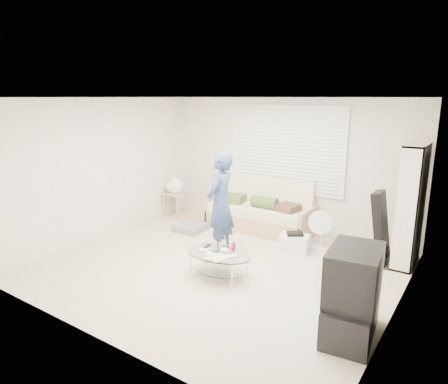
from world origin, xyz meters
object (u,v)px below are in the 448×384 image
Objects in this scene: bookshelf at (410,206)px; tv_unit at (352,294)px; futon_sofa at (260,213)px; coffee_table at (219,257)px.

tv_unit is at bearing -93.04° from bookshelf.
coffee_table is (0.54, -2.18, -0.03)m from futon_sofa.
futon_sofa is 2.71m from bookshelf.
futon_sofa is 1.12× the size of bookshelf.
futon_sofa is 2.25m from coffee_table.
futon_sofa reaches higher than coffee_table.
bookshelf is at bearing -4.11° from futon_sofa.
futon_sofa is at bearing 103.95° from coffee_table.
tv_unit is (-0.13, -2.36, -0.45)m from bookshelf.
coffee_table is (-1.97, 0.37, -0.18)m from tv_unit.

